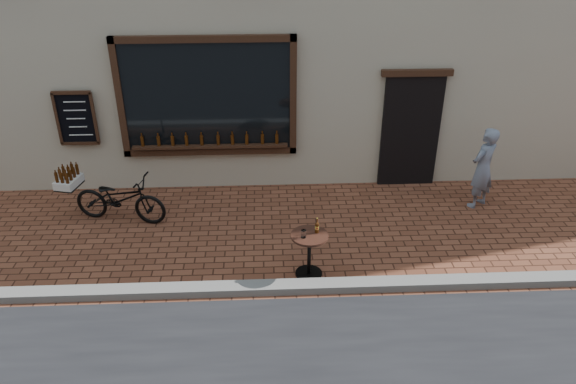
{
  "coord_description": "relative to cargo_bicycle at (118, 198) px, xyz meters",
  "views": [
    {
      "loc": [
        -0.89,
        -6.32,
        5.26
      ],
      "look_at": [
        -0.54,
        1.2,
        1.1
      ],
      "focal_mm": 35.0,
      "sensor_mm": 36.0,
      "label": 1
    }
  ],
  "objects": [
    {
      "name": "cargo_bicycle",
      "position": [
        0.0,
        0.0,
        0.0
      ],
      "size": [
        1.98,
        0.96,
        0.93
      ],
      "rotation": [
        0.0,
        0.0,
        1.34
      ],
      "color": "black",
      "rests_on": "ground"
    },
    {
      "name": "bistro_table",
      "position": [
        3.21,
        -1.73,
        0.07
      ],
      "size": [
        0.56,
        0.56,
        0.96
      ],
      "color": "black",
      "rests_on": "ground"
    },
    {
      "name": "ground",
      "position": [
        3.45,
        -2.31,
        -0.45
      ],
      "size": [
        90.0,
        90.0,
        0.0
      ],
      "primitive_type": "plane",
      "color": "brown",
      "rests_on": "ground"
    },
    {
      "name": "pedestrian",
      "position": [
        6.48,
        0.22,
        0.32
      ],
      "size": [
        0.67,
        0.62,
        1.54
      ],
      "primitive_type": "imported",
      "rotation": [
        0.0,
        0.0,
        3.76
      ],
      "color": "slate",
      "rests_on": "ground"
    },
    {
      "name": "kerb",
      "position": [
        3.45,
        -2.11,
        -0.39
      ],
      "size": [
        90.0,
        0.25,
        0.12
      ],
      "primitive_type": "cube",
      "color": "slate",
      "rests_on": "ground"
    }
  ]
}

